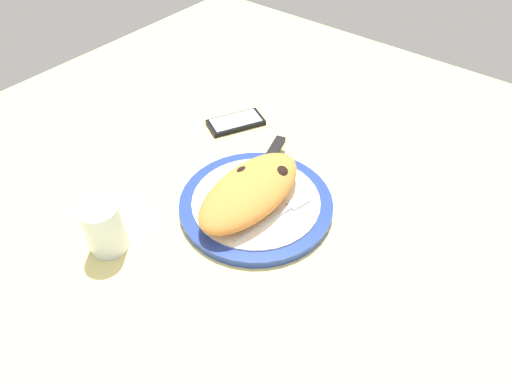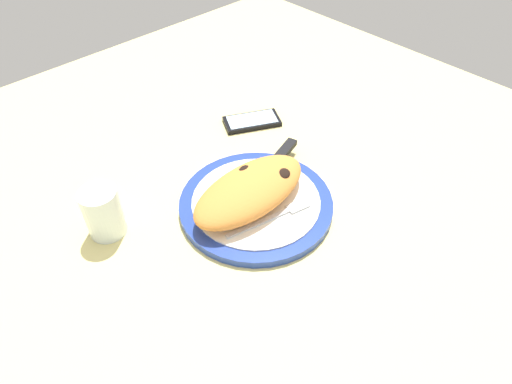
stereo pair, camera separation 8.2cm
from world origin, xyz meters
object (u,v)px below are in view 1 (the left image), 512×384
(plate, at_px, (256,204))
(water_glass, at_px, (105,230))
(calzone, at_px, (250,191))
(smartphone, at_px, (236,122))
(knife, at_px, (268,162))
(fork, at_px, (279,213))

(plate, height_order, water_glass, water_glass)
(calzone, xyz_separation_m, smartphone, (0.19, 0.19, -0.04))
(plate, height_order, knife, knife)
(calzone, xyz_separation_m, knife, (0.10, 0.04, -0.02))
(plate, relative_size, fork, 1.73)
(smartphone, bearing_deg, calzone, -133.97)
(smartphone, relative_size, water_glass, 1.49)
(knife, bearing_deg, calzone, -159.01)
(calzone, distance_m, smartphone, 0.27)
(plate, relative_size, water_glass, 3.04)
(knife, bearing_deg, fork, -134.32)
(calzone, relative_size, smartphone, 1.76)
(fork, bearing_deg, water_glass, 139.66)
(fork, distance_m, smartphone, 0.31)
(calzone, relative_size, knife, 1.05)
(fork, relative_size, water_glass, 1.76)
(smartphone, bearing_deg, water_glass, -171.29)
(calzone, relative_size, fork, 1.49)
(plate, xyz_separation_m, knife, (0.09, 0.05, 0.01))
(plate, xyz_separation_m, fork, (-0.00, -0.05, 0.01))
(fork, bearing_deg, calzone, 96.11)
(knife, bearing_deg, plate, -154.23)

